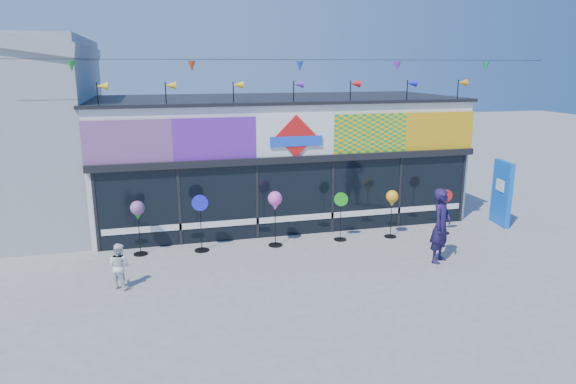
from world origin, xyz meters
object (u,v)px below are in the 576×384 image
object	(u,v)px
spinner_1	(201,222)
child	(119,266)
spinner_3	(341,215)
blue_sign	(502,193)
spinner_5	(445,210)
spinner_0	(138,212)
adult_man	(441,226)
spinner_4	(392,200)
spinner_2	(275,202)

from	to	relation	value
spinner_1	child	xyz separation A→B (m)	(-2.10, -2.04, -0.32)
spinner_1	spinner_3	distance (m)	4.15
blue_sign	spinner_5	size ratio (longest dim) A/B	1.50
blue_sign	spinner_1	xyz separation A→B (m)	(-9.82, -0.05, -0.20)
spinner_0	spinner_1	world-z (taller)	spinner_1
spinner_0	child	distance (m)	2.31
blue_sign	child	distance (m)	12.11
adult_man	blue_sign	bearing A→B (deg)	-3.92
spinner_1	child	world-z (taller)	spinner_1
spinner_1	child	distance (m)	2.94
spinner_0	spinner_4	bearing A→B (deg)	-2.90
spinner_4	child	bearing A→B (deg)	-167.11
spinner_3	child	size ratio (longest dim) A/B	1.34
child	spinner_2	bearing A→B (deg)	-118.29
spinner_0	spinner_2	distance (m)	3.83
blue_sign	spinner_3	distance (m)	5.68
spinner_1	adult_man	bearing A→B (deg)	-21.74
spinner_1	spinner_3	bearing A→B (deg)	-1.65
adult_man	child	xyz separation A→B (m)	(-8.21, 0.40, -0.45)
spinner_0	spinner_1	xyz separation A→B (m)	(1.69, -0.13, -0.37)
spinner_2	child	bearing A→B (deg)	-155.48
spinner_3	blue_sign	bearing A→B (deg)	1.68
spinner_3	spinner_0	bearing A→B (deg)	177.51
blue_sign	spinner_5	distance (m)	2.35
spinner_2	blue_sign	bearing A→B (deg)	1.16
spinner_5	spinner_0	bearing A→B (deg)	177.02
spinner_0	spinner_3	world-z (taller)	spinner_0
spinner_0	spinner_3	size ratio (longest dim) A/B	1.05
spinner_1	adult_man	distance (m)	6.58
blue_sign	child	size ratio (longest dim) A/B	1.92
spinner_1	adult_man	world-z (taller)	adult_man
spinner_2	spinner_5	world-z (taller)	spinner_2
spinner_0	spinner_5	bearing A→B (deg)	-2.98
spinner_2	adult_man	bearing A→B (deg)	-30.32
spinner_5	blue_sign	bearing A→B (deg)	9.68
spinner_3	spinner_4	distance (m)	1.65
spinner_2	spinner_3	world-z (taller)	spinner_2
spinner_2	spinner_3	xyz separation A→B (m)	(2.02, -0.01, -0.53)
spinner_3	adult_man	distance (m)	3.05
spinner_4	spinner_1	bearing A→B (deg)	177.58
spinner_5	spinner_1	bearing A→B (deg)	177.37
blue_sign	spinner_0	bearing A→B (deg)	-171.47
spinner_4	spinner_0	bearing A→B (deg)	177.10
spinner_5	spinner_3	bearing A→B (deg)	176.18
blue_sign	spinner_2	xyz separation A→B (m)	(-7.69, -0.16, 0.24)
spinner_3	child	world-z (taller)	spinner_3
spinner_1	child	size ratio (longest dim) A/B	1.49
blue_sign	adult_man	size ratio (longest dim) A/B	1.06
blue_sign	spinner_4	bearing A→B (deg)	-166.97
spinner_5	adult_man	distance (m)	2.54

